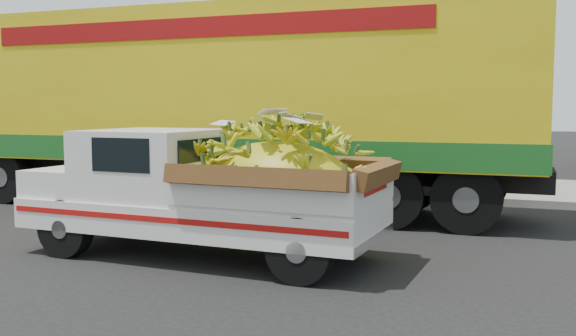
% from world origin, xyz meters
% --- Properties ---
extents(ground, '(100.00, 100.00, 0.00)m').
position_xyz_m(ground, '(0.00, 0.00, 0.00)').
color(ground, black).
rests_on(ground, ground).
extents(curb, '(60.00, 0.25, 0.15)m').
position_xyz_m(curb, '(0.00, 6.30, 0.07)').
color(curb, gray).
rests_on(curb, ground).
extents(sidewalk, '(60.00, 4.00, 0.14)m').
position_xyz_m(sidewalk, '(0.00, 8.40, 0.07)').
color(sidewalk, gray).
rests_on(sidewalk, ground).
extents(building_left, '(18.00, 6.00, 5.00)m').
position_xyz_m(building_left, '(-8.00, 14.30, 2.50)').
color(building_left, gray).
rests_on(building_left, ground).
extents(pickup_truck, '(4.80, 1.81, 1.67)m').
position_xyz_m(pickup_truck, '(1.67, 0.08, 0.90)').
color(pickup_truck, black).
rests_on(pickup_truck, ground).
extents(semi_trailer, '(12.03, 2.90, 3.80)m').
position_xyz_m(semi_trailer, '(-0.34, 3.85, 2.12)').
color(semi_trailer, black).
rests_on(semi_trailer, ground).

